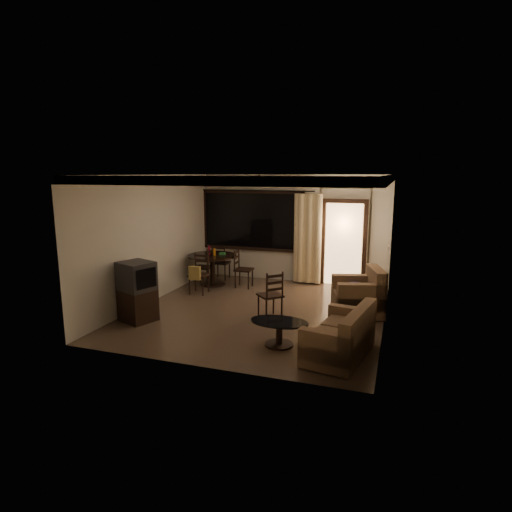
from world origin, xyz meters
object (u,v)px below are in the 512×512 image
(coffee_table, at_px, (279,329))
(armchair, at_px, (360,296))
(dining_chair_east, at_px, (243,276))
(dining_chair_west, at_px, (204,274))
(tv_cabinet, at_px, (137,291))
(dining_table, at_px, (212,261))
(sofa, at_px, (343,338))
(side_chair, at_px, (270,304))
(dining_chair_south, at_px, (199,281))
(dining_chair_north, at_px, (221,269))

(coffee_table, bearing_deg, armchair, 61.52)
(dining_chair_east, distance_m, armchair, 3.23)
(dining_chair_west, distance_m, tv_cabinet, 2.95)
(dining_table, distance_m, armchair, 4.01)
(sofa, distance_m, side_chair, 2.14)
(dining_chair_south, relative_size, side_chair, 0.99)
(dining_chair_north, distance_m, tv_cabinet, 3.61)
(dining_chair_north, distance_m, sofa, 5.51)
(dining_table, height_order, armchair, dining_table)
(dining_table, distance_m, dining_chair_west, 0.40)
(dining_table, bearing_deg, dining_chair_west, -171.52)
(dining_chair_east, xyz_separation_m, dining_chair_north, (-0.87, 0.59, 0.00))
(dining_chair_south, bearing_deg, sofa, -36.26)
(dining_chair_east, xyz_separation_m, coffee_table, (1.87, -3.30, 0.00))
(dining_chair_south, bearing_deg, coffee_table, -44.30)
(tv_cabinet, distance_m, armchair, 4.43)
(dining_table, bearing_deg, dining_chair_south, -87.87)
(tv_cabinet, bearing_deg, dining_chair_north, 106.97)
(side_chair, bearing_deg, coffee_table, 68.01)
(dining_chair_north, relative_size, tv_cabinet, 0.81)
(dining_chair_south, distance_m, side_chair, 2.39)
(dining_chair_west, xyz_separation_m, dining_chair_south, (0.26, -0.82, 0.02))
(dining_chair_north, bearing_deg, coffee_table, 122.86)
(dining_chair_north, xyz_separation_m, armchair, (3.86, -1.82, 0.11))
(dining_table, relative_size, dining_chair_north, 1.31)
(tv_cabinet, xyz_separation_m, side_chair, (2.39, 1.00, -0.30))
(dining_chair_east, relative_size, coffee_table, 0.97)
(dining_chair_east, relative_size, armchair, 0.81)
(dining_chair_west, relative_size, sofa, 0.60)
(dining_chair_east, height_order, side_chair, side_chair)
(coffee_table, bearing_deg, dining_chair_south, 137.93)
(dining_chair_south, height_order, coffee_table, dining_chair_south)
(dining_table, xyz_separation_m, tv_cabinet, (-0.24, -2.96, -0.03))
(dining_chair_east, height_order, tv_cabinet, tv_cabinet)
(dining_chair_south, xyz_separation_m, tv_cabinet, (-0.27, -2.11, 0.28))
(dining_chair_south, bearing_deg, side_chair, -29.81)
(dining_chair_south, xyz_separation_m, side_chair, (2.12, -1.11, -0.02))
(dining_chair_north, distance_m, coffee_table, 4.75)
(sofa, relative_size, side_chair, 1.65)
(dining_table, height_order, dining_chair_south, dining_table)
(armchair, relative_size, side_chair, 1.22)
(side_chair, bearing_deg, sofa, 93.86)
(dining_chair_south, bearing_deg, tv_cabinet, -99.50)
(dining_chair_east, bearing_deg, dining_table, 89.93)
(sofa, height_order, coffee_table, sofa)
(dining_table, relative_size, coffee_table, 1.28)
(dining_chair_west, bearing_deg, tv_cabinet, -2.44)
(side_chair, bearing_deg, dining_table, -87.30)
(dining_table, distance_m, tv_cabinet, 2.97)
(dining_chair_east, height_order, dining_chair_south, same)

